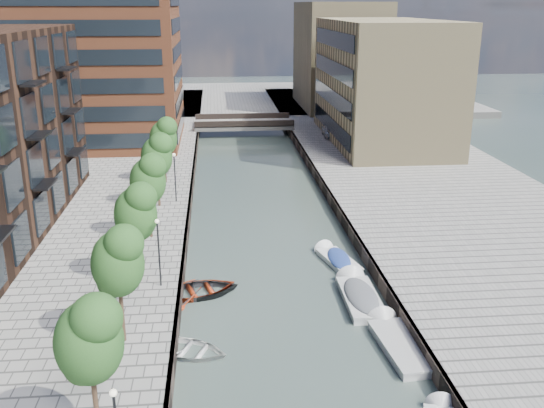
{
  "coord_description": "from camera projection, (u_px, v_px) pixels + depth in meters",
  "views": [
    {
      "loc": [
        -3.73,
        -8.66,
        16.66
      ],
      "look_at": [
        0.0,
        31.0,
        3.5
      ],
      "focal_mm": 40.0,
      "sensor_mm": 36.0,
      "label": 1
    }
  ],
  "objects": [
    {
      "name": "quay_wall_left",
      "position": [
        190.0,
        207.0,
        50.86
      ],
      "size": [
        0.25,
        140.0,
        1.0
      ],
      "primitive_type": "cube",
      "color": "#332823",
      "rests_on": "ground"
    },
    {
      "name": "sloop_4",
      "position": [
        199.0,
        295.0,
        36.52
      ],
      "size": [
        5.4,
        4.27,
        1.01
      ],
      "primitive_type": "imported",
      "rotation": [
        0.0,
        0.0,
        1.74
      ],
      "color": "#242427",
      "rests_on": "ground"
    },
    {
      "name": "tree_3",
      "position": [
        135.0,
        211.0,
        34.96
      ],
      "size": [
        2.5,
        2.5,
        5.95
      ],
      "color": "#382619",
      "rests_on": "quay_left"
    },
    {
      "name": "water",
      "position": [
        262.0,
        210.0,
        51.56
      ],
      "size": [
        300.0,
        300.0,
        0.0
      ],
      "primitive_type": "plane",
      "color": "#38473F",
      "rests_on": "ground"
    },
    {
      "name": "lamp_2",
      "position": [
        175.0,
        172.0,
        49.82
      ],
      "size": [
        0.24,
        0.24,
        4.12
      ],
      "color": "black",
      "rests_on": "quay_left"
    },
    {
      "name": "sloop_2",
      "position": [
        197.0,
        295.0,
        36.55
      ],
      "size": [
        5.76,
        4.87,
        1.02
      ],
      "primitive_type": "imported",
      "rotation": [
        0.0,
        0.0,
        1.89
      ],
      "color": "#A62F12",
      "rests_on": "ground"
    },
    {
      "name": "tower",
      "position": [
        95.0,
        10.0,
        68.66
      ],
      "size": [
        18.0,
        18.0,
        30.0
      ],
      "primitive_type": "cube",
      "color": "brown",
      "rests_on": "quay_left"
    },
    {
      "name": "motorboat_4",
      "position": [
        359.0,
        295.0,
        35.93
      ],
      "size": [
        2.06,
        5.75,
        1.91
      ],
      "color": "silver",
      "rests_on": "ground"
    },
    {
      "name": "quay_right",
      "position": [
        445.0,
        199.0,
        52.82
      ],
      "size": [
        20.0,
        140.0,
        1.0
      ],
      "primitive_type": "cube",
      "color": "gray",
      "rests_on": "ground"
    },
    {
      "name": "motorboat_3",
      "position": [
        336.0,
        259.0,
        41.2
      ],
      "size": [
        2.65,
        4.78,
        1.51
      ],
      "color": "white",
      "rests_on": "ground"
    },
    {
      "name": "tree_4",
      "position": [
        148.0,
        178.0,
        41.58
      ],
      "size": [
        2.5,
        2.5,
        5.95
      ],
      "color": "#382619",
      "rests_on": "quay_left"
    },
    {
      "name": "tan_block_near",
      "position": [
        383.0,
        82.0,
        71.27
      ],
      "size": [
        12.0,
        25.0,
        14.0
      ],
      "primitive_type": "cube",
      "color": "tan",
      "rests_on": "quay_right"
    },
    {
      "name": "sloop_3",
      "position": [
        189.0,
        353.0,
        30.38
      ],
      "size": [
        4.83,
        4.2,
        0.84
      ],
      "primitive_type": "imported",
      "rotation": [
        0.0,
        0.0,
        1.18
      ],
      "color": "silver",
      "rests_on": "ground"
    },
    {
      "name": "lamp_1",
      "position": [
        159.0,
        246.0,
        34.69
      ],
      "size": [
        0.24,
        0.24,
        4.12
      ],
      "color": "black",
      "rests_on": "quay_left"
    },
    {
      "name": "motorboat_2",
      "position": [
        396.0,
        342.0,
        31.21
      ],
      "size": [
        2.37,
        5.67,
        1.84
      ],
      "color": "#B5B4B3",
      "rests_on": "ground"
    },
    {
      "name": "bridge",
      "position": [
        244.0,
        124.0,
        81.38
      ],
      "size": [
        13.0,
        6.0,
        1.3
      ],
      "color": "gray",
      "rests_on": "ground"
    },
    {
      "name": "tree_5",
      "position": [
        156.0,
        154.0,
        48.19
      ],
      "size": [
        2.5,
        2.5,
        5.95
      ],
      "color": "#382619",
      "rests_on": "quay_left"
    },
    {
      "name": "car",
      "position": [
        330.0,
        131.0,
        75.09
      ],
      "size": [
        1.84,
        4.35,
        1.47
      ],
      "primitive_type": "imported",
      "rotation": [
        0.0,
        0.0,
        -0.03
      ],
      "color": "#B0B3B5",
      "rests_on": "quay_right"
    },
    {
      "name": "tan_block_far",
      "position": [
        339.0,
        55.0,
        95.53
      ],
      "size": [
        12.0,
        20.0,
        16.0
      ],
      "primitive_type": "cube",
      "color": "tan",
      "rests_on": "quay_right"
    },
    {
      "name": "tree_2",
      "position": [
        117.0,
        259.0,
        28.34
      ],
      "size": [
        2.5,
        2.5,
        5.95
      ],
      "color": "#382619",
      "rests_on": "quay_left"
    },
    {
      "name": "tree_1",
      "position": [
        89.0,
        337.0,
        21.73
      ],
      "size": [
        2.5,
        2.5,
        5.95
      ],
      "color": "#382619",
      "rests_on": "quay_left"
    },
    {
      "name": "tree_6",
      "position": [
        163.0,
        136.0,
        54.81
      ],
      "size": [
        2.5,
        2.5,
        5.95
      ],
      "color": "#382619",
      "rests_on": "quay_left"
    },
    {
      "name": "quay_wall_right",
      "position": [
        333.0,
        202.0,
        51.95
      ],
      "size": [
        0.25,
        140.0,
        1.0
      ],
      "primitive_type": "cube",
      "color": "#332823",
      "rests_on": "ground"
    },
    {
      "name": "far_closure",
      "position": [
        236.0,
        99.0,
        108.12
      ],
      "size": [
        80.0,
        40.0,
        1.0
      ],
      "primitive_type": "cube",
      "color": "gray",
      "rests_on": "ground"
    }
  ]
}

